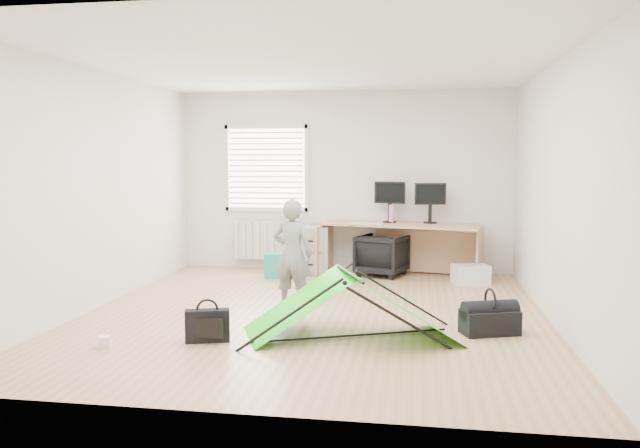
# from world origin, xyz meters

# --- Properties ---
(ground) EXTENTS (5.50, 5.50, 0.00)m
(ground) POSITION_xyz_m (0.00, 0.00, 0.00)
(ground) COLOR tan
(ground) RESTS_ON ground
(back_wall) EXTENTS (5.00, 0.02, 2.70)m
(back_wall) POSITION_xyz_m (0.00, 2.75, 1.35)
(back_wall) COLOR silver
(back_wall) RESTS_ON ground
(window) EXTENTS (1.20, 0.06, 1.20)m
(window) POSITION_xyz_m (-1.20, 2.71, 1.55)
(window) COLOR silver
(window) RESTS_ON back_wall
(radiator) EXTENTS (1.00, 0.12, 0.60)m
(radiator) POSITION_xyz_m (-1.20, 2.67, 0.45)
(radiator) COLOR silver
(radiator) RESTS_ON back_wall
(desk) EXTENTS (2.35, 1.16, 0.77)m
(desk) POSITION_xyz_m (0.87, 2.34, 0.38)
(desk) COLOR tan
(desk) RESTS_ON ground
(filing_cabinet) EXTENTS (0.53, 0.66, 0.71)m
(filing_cabinet) POSITION_xyz_m (-0.43, 2.40, 0.35)
(filing_cabinet) COLOR #979A9C
(filing_cabinet) RESTS_ON ground
(monitor_left) EXTENTS (0.47, 0.22, 0.44)m
(monitor_left) POSITION_xyz_m (0.70, 2.48, 0.99)
(monitor_left) COLOR black
(monitor_left) RESTS_ON desk
(monitor_right) EXTENTS (0.46, 0.18, 0.43)m
(monitor_right) POSITION_xyz_m (1.28, 2.45, 0.98)
(monitor_right) COLOR black
(monitor_right) RESTS_ON desk
(keyboard) EXTENTS (0.49, 0.21, 0.02)m
(keyboard) POSITION_xyz_m (0.36, 2.17, 0.78)
(keyboard) COLOR beige
(keyboard) RESTS_ON desk
(thermos) EXTENTS (0.09, 0.09, 0.26)m
(thermos) POSITION_xyz_m (0.73, 2.42, 0.90)
(thermos) COLOR #CE7397
(thermos) RESTS_ON desk
(office_chair) EXTENTS (0.82, 0.83, 0.60)m
(office_chair) POSITION_xyz_m (0.60, 2.37, 0.30)
(office_chair) COLOR black
(office_chair) RESTS_ON ground
(person) EXTENTS (0.50, 0.37, 1.25)m
(person) POSITION_xyz_m (-0.28, 0.17, 0.62)
(person) COLOR gray
(person) RESTS_ON ground
(kite) EXTENTS (2.14, 1.54, 0.61)m
(kite) POSITION_xyz_m (0.48, -0.85, 0.30)
(kite) COLOR #1AD514
(kite) RESTS_ON ground
(storage_crate) EXTENTS (0.54, 0.44, 0.26)m
(storage_crate) POSITION_xyz_m (1.83, 1.95, 0.13)
(storage_crate) COLOR white
(storage_crate) RESTS_ON ground
(tote_bag) EXTENTS (0.32, 0.17, 0.36)m
(tote_bag) POSITION_xyz_m (-0.88, 1.90, 0.18)
(tote_bag) COLOR teal
(tote_bag) RESTS_ON ground
(laptop_bag) EXTENTS (0.42, 0.24, 0.30)m
(laptop_bag) POSITION_xyz_m (-0.80, -1.20, 0.15)
(laptop_bag) COLOR black
(laptop_bag) RESTS_ON ground
(white_box) EXTENTS (0.14, 0.14, 0.10)m
(white_box) POSITION_xyz_m (-1.67, -1.52, 0.05)
(white_box) COLOR silver
(white_box) RESTS_ON ground
(duffel_bag) EXTENTS (0.60, 0.44, 0.24)m
(duffel_bag) POSITION_xyz_m (1.81, -0.52, 0.12)
(duffel_bag) COLOR black
(duffel_bag) RESTS_ON ground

